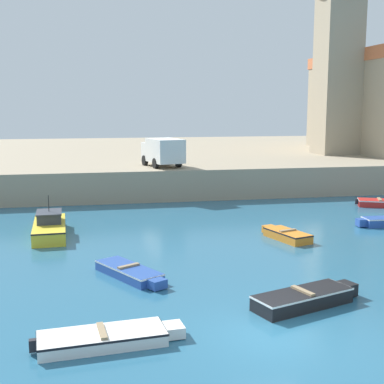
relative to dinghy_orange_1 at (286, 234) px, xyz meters
The scene contains 10 objects.
ground_plane 12.39m from the dinghy_orange_1, 112.53° to the right, with size 200.00×200.00×0.00m, color #28607F.
quay_seawall 32.37m from the dinghy_orange_1, 98.44° to the left, with size 120.00×40.00×2.33m, color gray.
dinghy_orange_1 is the anchor object (origin of this frame).
motorboat_yellow_2 12.94m from the dinghy_orange_1, 165.24° to the left, with size 1.95×5.85×2.22m.
dinghy_red_3 12.56m from the dinghy_orange_1, 37.43° to the left, with size 3.67×2.41×0.55m.
dinghy_blue_4 9.94m from the dinghy_orange_1, 150.87° to the right, with size 2.78×3.95×0.50m.
dinghy_black_5 9.63m from the dinghy_orange_1, 106.61° to the right, with size 4.41×2.47×0.63m.
dinghy_white_8 14.82m from the dinghy_orange_1, 131.69° to the right, with size 4.64×1.78×0.49m.
church 31.91m from the dinghy_orange_1, 53.54° to the left, with size 12.25×17.80×16.98m.
truck_on_quay 15.91m from the dinghy_orange_1, 107.38° to the left, with size 3.06×4.68×2.20m.
Camera 1 is at (-5.39, -14.96, 7.14)m, focal length 50.00 mm.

